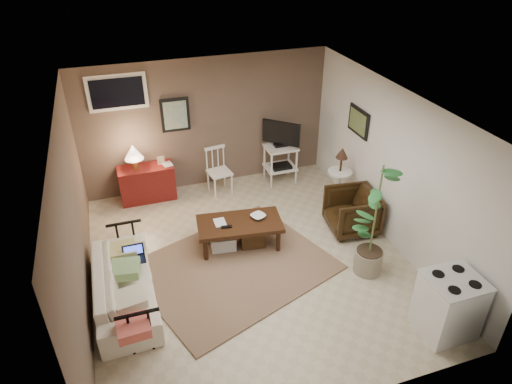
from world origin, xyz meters
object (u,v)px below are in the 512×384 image
object	(u,v)px
red_console	(146,180)
armchair	(352,210)
coffee_table	(239,232)
stove	(449,305)
side_table	(340,170)
potted_plant	(375,217)
spindle_chair	(219,172)
sofa	(123,279)
tv_stand	(281,151)

from	to	relation	value
red_console	armchair	world-z (taller)	red_console
coffee_table	red_console	world-z (taller)	red_console
stove	coffee_table	bearing A→B (deg)	128.47
side_table	armchair	size ratio (longest dim) A/B	1.45
red_console	potted_plant	distance (m)	4.11
spindle_chair	stove	bearing A→B (deg)	-66.60
spindle_chair	side_table	distance (m)	2.18
sofa	side_table	bearing A→B (deg)	-71.61
stove	side_table	bearing A→B (deg)	88.33
tv_stand	red_console	bearing A→B (deg)	176.66
red_console	tv_stand	xyz separation A→B (m)	(2.51, -0.15, 0.26)
armchair	potted_plant	world-z (taller)	potted_plant
coffee_table	spindle_chair	xyz separation A→B (m)	(0.13, 1.70, 0.13)
coffee_table	stove	xyz separation A→B (m)	(1.91, -2.40, 0.15)
coffee_table	spindle_chair	size ratio (longest dim) A/B	1.57
red_console	tv_stand	world-z (taller)	tv_stand
armchair	stove	xyz separation A→B (m)	(0.06, -2.26, 0.03)
tv_stand	side_table	bearing A→B (deg)	-59.40
tv_stand	potted_plant	bearing A→B (deg)	-85.05
red_console	potted_plant	world-z (taller)	potted_plant
coffee_table	potted_plant	distance (m)	2.06
coffee_table	spindle_chair	bearing A→B (deg)	85.60
spindle_chair	armchair	size ratio (longest dim) A/B	1.12
coffee_table	sofa	xyz separation A→B (m)	(-1.76, -0.64, 0.10)
sofa	potted_plant	xyz separation A→B (m)	(3.34, -0.49, 0.57)
potted_plant	stove	distance (m)	1.41
coffee_table	tv_stand	size ratio (longest dim) A/B	1.10
potted_plant	red_console	bearing A→B (deg)	132.55
red_console	side_table	world-z (taller)	side_table
coffee_table	potted_plant	world-z (taller)	potted_plant
sofa	coffee_table	bearing A→B (deg)	-70.02
spindle_chair	sofa	bearing A→B (deg)	-128.91
red_console	spindle_chair	size ratio (longest dim) A/B	1.29
spindle_chair	side_table	world-z (taller)	side_table
side_table	stove	bearing A→B (deg)	-91.67
tv_stand	stove	bearing A→B (deg)	-82.13
side_table	red_console	bearing A→B (deg)	158.32
sofa	potted_plant	distance (m)	3.43
tv_stand	coffee_table	bearing A→B (deg)	-127.86
sofa	armchair	bearing A→B (deg)	-82.16
sofa	red_console	xyz separation A→B (m)	(0.59, 2.51, 0.02)
tv_stand	potted_plant	size ratio (longest dim) A/B	0.69
spindle_chair	tv_stand	world-z (taller)	tv_stand
coffee_table	side_table	bearing A→B (deg)	16.96
side_table	stove	world-z (taller)	side_table
spindle_chair	stove	xyz separation A→B (m)	(1.78, -4.10, 0.01)
side_table	potted_plant	world-z (taller)	potted_plant
side_table	armchair	xyz separation A→B (m)	(-0.15, -0.75, -0.31)
side_table	potted_plant	bearing A→B (deg)	-103.26
armchair	side_table	bearing A→B (deg)	175.38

